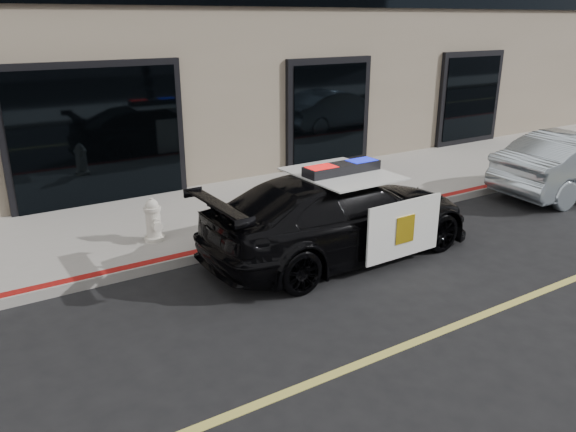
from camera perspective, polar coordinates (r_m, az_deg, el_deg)
ground at (r=6.53m, az=8.04°, el=-14.40°), size 120.00×120.00×0.00m
sidewalk_n at (r=10.60m, az=-10.42°, el=-0.40°), size 60.00×3.50×0.15m
police_car at (r=8.92m, az=5.37°, el=0.15°), size 2.20×4.69×1.52m
fire_hydrant at (r=9.41m, az=-13.52°, el=-0.49°), size 0.33×0.46×0.73m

